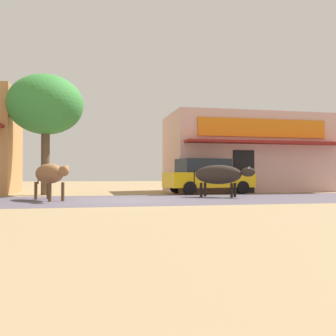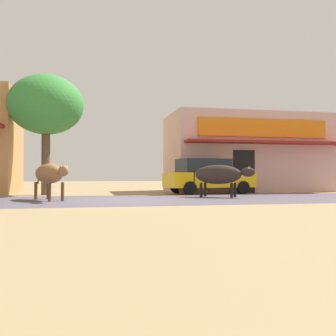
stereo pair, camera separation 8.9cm
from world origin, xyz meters
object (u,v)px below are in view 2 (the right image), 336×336
Objects in this scene: roadside_tree at (46,106)px; cow_near_brown at (50,174)px; cow_far_dark at (219,175)px; parked_hatchback_car at (207,176)px.

cow_near_brown is at bearing -82.57° from roadside_tree.
cow_near_brown reaches higher than cow_far_dark.
cow_near_brown is 6.48m from cow_far_dark.
parked_hatchback_car is 2.97m from cow_far_dark.
roadside_tree is 2.36× the size of cow_far_dark.
cow_near_brown is (0.50, -3.80, -3.05)m from roadside_tree.
roadside_tree reaches higher than cow_far_dark.
roadside_tree is 4.90m from cow_near_brown.
roadside_tree is at bearing 177.84° from parked_hatchback_car.
cow_far_dark is at bearing -24.84° from roadside_tree.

